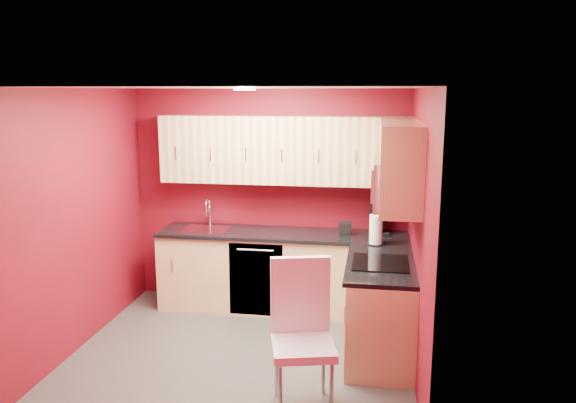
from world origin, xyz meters
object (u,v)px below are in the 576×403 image
(sink, at_px, (206,226))
(paper_towel, at_px, (376,230))
(napkin_holder, at_px, (345,228))
(microwave, at_px, (396,183))
(coffee_maker, at_px, (380,219))
(dining_chair, at_px, (303,338))

(sink, height_order, paper_towel, sink)
(sink, bearing_deg, napkin_holder, -0.32)
(paper_towel, bearing_deg, sink, 169.66)
(sink, distance_m, napkin_holder, 1.60)
(microwave, height_order, coffee_maker, microwave)
(napkin_holder, relative_size, paper_towel, 0.46)
(sink, bearing_deg, dining_chair, -55.24)
(microwave, relative_size, paper_towel, 2.44)
(sink, relative_size, coffee_maker, 1.58)
(napkin_holder, xyz_separation_m, paper_towel, (0.33, -0.34, 0.08))
(microwave, distance_m, dining_chair, 1.63)
(napkin_holder, height_order, dining_chair, dining_chair)
(sink, xyz_separation_m, napkin_holder, (1.60, -0.01, 0.04))
(microwave, xyz_separation_m, coffee_maker, (-0.12, 1.10, -0.59))
(napkin_holder, bearing_deg, sink, 179.68)
(coffee_maker, distance_m, napkin_holder, 0.40)
(paper_towel, bearing_deg, dining_chair, -107.81)
(microwave, bearing_deg, paper_towel, 103.75)
(microwave, relative_size, napkin_holder, 5.31)
(coffee_maker, bearing_deg, napkin_holder, -172.89)
(microwave, xyz_separation_m, sink, (-2.09, 1.00, -0.72))
(microwave, relative_size, sink, 1.46)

